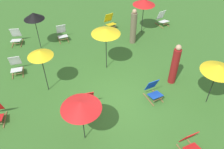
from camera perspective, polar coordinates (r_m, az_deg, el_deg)
ground_plane at (r=9.28m, az=2.08°, el=-6.99°), size 40.00×40.00×0.00m
deckchair_0 at (r=11.23m, az=-22.13°, el=1.92°), size 0.48×0.76×0.83m
deckchair_1 at (r=13.32m, az=-22.12°, el=8.34°), size 0.58×0.82×0.83m
deckchair_2 at (r=14.41m, az=12.02°, el=12.99°), size 0.65×0.86×0.83m
deckchair_3 at (r=8.11m, az=18.39°, el=-15.57°), size 0.57×0.82×0.83m
deckchair_5 at (r=9.38m, az=9.92°, el=-3.84°), size 0.60×0.83×0.83m
deckchair_7 at (r=12.96m, az=-11.94°, el=9.68°), size 0.54×0.80×0.83m
deckchair_8 at (r=13.82m, az=-0.53°, el=12.63°), size 0.64×0.85×0.83m
deckchair_9 at (r=8.85m, az=-5.78°, el=-6.74°), size 0.52×0.78×0.83m
umbrella_0 at (r=12.88m, az=7.73°, el=16.92°), size 1.17×1.17×1.90m
umbrella_1 at (r=8.97m, az=24.30°, el=1.40°), size 1.21×1.21×1.83m
umbrella_2 at (r=9.03m, az=-16.95°, el=4.88°), size 0.96×0.96×1.96m
umbrella_3 at (r=9.83m, az=-1.49°, el=10.37°), size 1.22×1.22×2.02m
umbrella_4 at (r=11.88m, az=-18.35°, el=13.24°), size 0.96×0.96×1.93m
umbrella_5 at (r=7.07m, az=-7.51°, el=-7.36°), size 1.25×1.25×1.77m
person_0 at (r=12.23m, az=5.19°, el=11.25°), size 0.41×0.41×1.86m
person_1 at (r=9.93m, az=14.87°, el=2.17°), size 0.41×0.41×1.87m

